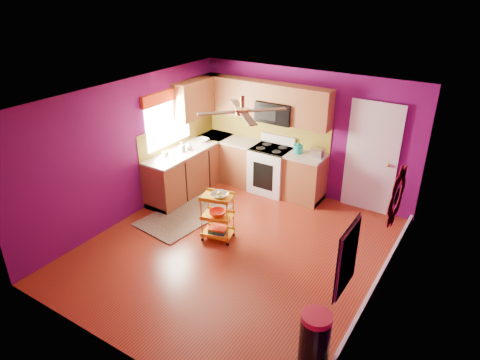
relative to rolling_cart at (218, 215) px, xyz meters
The scene contains 18 objects.
ground 0.64m from the rolling_cart, 14.93° to the right, with size 5.00×5.00×0.00m, color maroon.
room_envelope 1.25m from the rolling_cart, 14.07° to the right, with size 4.54×5.04×2.52m.
lower_cabinets 1.94m from the rolling_cart, 118.51° to the left, with size 2.81×2.31×0.94m.
electric_range 2.06m from the rolling_cart, 93.60° to the left, with size 0.76×0.66×1.13m.
upper_cabinetry 2.59m from the rolling_cart, 111.75° to the left, with size 2.80×2.30×1.26m.
left_window 2.39m from the rolling_cart, 152.45° to the left, with size 0.08×1.35×1.08m.
panel_door 3.00m from the rolling_cart, 53.06° to the left, with size 0.95×0.11×2.15m.
right_wall_art 2.86m from the rolling_cart, ahead, with size 0.04×2.74×1.04m.
ceiling_fan 1.87m from the rolling_cart, 11.81° to the left, with size 1.01×1.01×0.26m.
shag_rug 1.10m from the rolling_cart, 164.21° to the left, with size 1.03×1.68×0.02m, color black.
rolling_cart is the anchor object (origin of this frame).
trash_can 2.82m from the rolling_cart, 31.94° to the right, with size 0.44×0.45×0.68m.
teal_kettle 2.23m from the rolling_cart, 78.78° to the left, with size 0.18×0.18×0.21m.
toaster 2.32m from the rolling_cart, 68.66° to the left, with size 0.22×0.15×0.18m, color beige.
soap_bottle_a 1.87m from the rolling_cart, 147.94° to the left, with size 0.09×0.10×0.21m, color #EA3F72.
soap_bottle_b 1.91m from the rolling_cart, 142.88° to the left, with size 0.13×0.13×0.17m, color white.
counter_dish 2.28m from the rolling_cart, 133.11° to the left, with size 0.25×0.25×0.06m, color white.
counter_cup 1.81m from the rolling_cart, 159.77° to the left, with size 0.13×0.13×0.10m, color white.
Camera 1 is at (3.19, -4.87, 4.06)m, focal length 32.00 mm.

